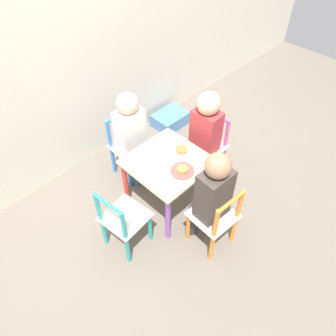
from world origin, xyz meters
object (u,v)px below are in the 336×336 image
(chair_teal, at_px, (123,221))
(storage_bin, at_px, (170,119))
(child_front, at_px, (211,193))
(plate_right, at_px, (181,151))
(plate_front, at_px, (182,170))
(chair_pink, at_px, (207,147))
(chair_orange, at_px, (215,219))
(kids_table, at_px, (168,169))
(chair_blue, at_px, (129,147))
(child_back, at_px, (132,132))
(child_right, at_px, (205,130))

(chair_teal, xyz_separation_m, storage_bin, (1.12, 0.69, -0.19))
(child_front, bearing_deg, storage_bin, -120.62)
(chair_teal, height_order, plate_right, chair_teal)
(plate_front, height_order, storage_bin, plate_front)
(chair_pink, distance_m, child_front, 0.66)
(plate_right, bearing_deg, chair_pink, 3.83)
(chair_orange, height_order, chair_teal, same)
(kids_table, xyz_separation_m, plate_right, (0.13, 0.00, 0.08))
(chair_blue, bearing_deg, chair_orange, -90.39)
(chair_orange, height_order, chair_blue, same)
(child_back, bearing_deg, chair_blue, 90.00)
(chair_orange, distance_m, plate_right, 0.51)
(chair_blue, relative_size, child_back, 0.68)
(chair_orange, bearing_deg, plate_front, -91.36)
(chair_orange, bearing_deg, plate_right, -105.72)
(child_front, distance_m, plate_right, 0.42)
(kids_table, bearing_deg, chair_pink, 2.73)
(chair_teal, height_order, plate_front, chair_teal)
(child_front, bearing_deg, child_back, -89.61)
(chair_teal, xyz_separation_m, child_back, (0.47, 0.44, 0.19))
(chair_pink, distance_m, child_back, 0.60)
(chair_blue, height_order, child_right, child_right)
(child_front, relative_size, child_back, 1.02)
(child_front, xyz_separation_m, child_back, (0.04, 0.78, -0.01))
(child_right, xyz_separation_m, child_front, (-0.41, -0.41, -0.00))
(chair_blue, relative_size, child_right, 0.68)
(chair_blue, xyz_separation_m, child_right, (0.37, -0.43, 0.20))
(child_right, xyz_separation_m, child_back, (-0.37, 0.37, -0.01))
(chair_blue, bearing_deg, chair_pink, -42.32)
(plate_right, height_order, storage_bin, plate_right)
(storage_bin, bearing_deg, child_front, -124.01)
(chair_blue, distance_m, child_back, 0.20)
(chair_pink, xyz_separation_m, chair_orange, (-0.48, -0.47, 0.00))
(chair_orange, bearing_deg, child_front, -90.00)
(chair_pink, height_order, chair_orange, same)
(plate_right, relative_size, plate_front, 1.19)
(child_right, bearing_deg, chair_blue, -142.15)
(plate_front, bearing_deg, plate_right, 45.00)
(kids_table, bearing_deg, plate_front, -90.00)
(chair_pink, distance_m, plate_front, 0.51)
(chair_pink, relative_size, chair_orange, 1.00)
(child_right, relative_size, child_front, 0.98)
(chair_teal, bearing_deg, storage_bin, -64.30)
(child_front, xyz_separation_m, plate_front, (0.02, 0.26, -0.01))
(kids_table, relative_size, child_right, 0.65)
(child_front, distance_m, child_back, 0.78)
(chair_orange, bearing_deg, chair_pink, -131.93)
(chair_blue, xyz_separation_m, storage_bin, (0.66, 0.20, -0.19))
(chair_orange, relative_size, chair_blue, 1.00)
(kids_table, height_order, plate_front, plate_front)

